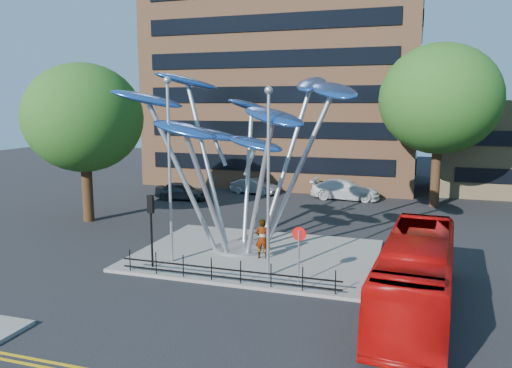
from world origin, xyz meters
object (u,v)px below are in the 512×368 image
(leaf_sculpture, at_px, (241,120))
(parked_car_mid, at_px, (254,186))
(tree_left, at_px, (84,118))
(pedestrian, at_px, (262,239))
(street_lamp_right, at_px, (268,165))
(street_lamp_left, at_px, (169,155))
(tree_right, at_px, (440,99))
(red_bus, at_px, (416,275))
(no_entry_sign_island, at_px, (299,245))
(traffic_light_island, at_px, (151,215))
(parked_car_right, at_px, (345,190))
(parked_car_left, at_px, (182,191))

(leaf_sculpture, xyz_separation_m, parked_car_mid, (-4.59, 16.32, -6.20))
(tree_left, height_order, pedestrian, tree_left)
(tree_left, xyz_separation_m, street_lamp_right, (14.50, -7.00, -1.70))
(parked_car_mid, bearing_deg, street_lamp_left, -164.13)
(leaf_sculpture, height_order, pedestrian, leaf_sculpture)
(tree_left, relative_size, street_lamp_left, 1.17)
(tree_right, height_order, parked_car_mid, tree_right)
(red_bus, bearing_deg, no_entry_sign_island, 169.53)
(tree_right, bearing_deg, street_lamp_right, -111.54)
(tree_right, bearing_deg, traffic_light_island, -123.69)
(no_entry_sign_island, height_order, parked_car_right, no_entry_sign_island)
(street_lamp_right, relative_size, traffic_light_island, 2.42)
(leaf_sculpture, height_order, parked_car_right, leaf_sculpture)
(tree_right, relative_size, traffic_light_island, 3.54)
(tree_left, relative_size, pedestrian, 5.21)
(parked_car_left, bearing_deg, street_lamp_right, -145.17)
(street_lamp_left, bearing_deg, leaf_sculpture, 52.60)
(tree_right, xyz_separation_m, traffic_light_island, (-13.00, -19.50, -5.42))
(street_lamp_right, bearing_deg, tree_left, 154.23)
(parked_car_left, relative_size, parked_car_right, 0.77)
(tree_right, bearing_deg, street_lamp_left, -124.05)
(tree_right, bearing_deg, red_bus, -93.45)
(street_lamp_right, bearing_deg, traffic_light_island, -174.81)
(red_bus, xyz_separation_m, pedestrian, (-7.24, 4.06, -0.31))
(leaf_sculpture, relative_size, parked_car_left, 2.98)
(no_entry_sign_island, height_order, parked_car_mid, no_entry_sign_island)
(no_entry_sign_island, height_order, parked_car_left, no_entry_sign_island)
(leaf_sculpture, height_order, no_entry_sign_island, leaf_sculpture)
(street_lamp_left, xyz_separation_m, street_lamp_right, (5.00, -0.50, -0.26))
(street_lamp_right, height_order, parked_car_right, street_lamp_right)
(traffic_light_island, relative_size, parked_car_mid, 0.85)
(street_lamp_right, relative_size, parked_car_mid, 2.05)
(traffic_light_island, height_order, parked_car_left, traffic_light_island)
(tree_right, bearing_deg, parked_car_right, 172.64)
(red_bus, bearing_deg, pedestrian, 154.77)
(pedestrian, relative_size, parked_car_left, 0.46)
(parked_car_mid, bearing_deg, street_lamp_right, -150.75)
(parked_car_left, bearing_deg, red_bus, -136.17)
(traffic_light_island, bearing_deg, pedestrian, 32.24)
(tree_left, height_order, red_bus, tree_left)
(pedestrian, xyz_separation_m, parked_car_mid, (-6.17, 17.66, -0.47))
(tree_left, distance_m, parked_car_left, 10.88)
(tree_left, relative_size, no_entry_sign_island, 4.21)
(street_lamp_left, relative_size, pedestrian, 4.44)
(street_lamp_left, height_order, parked_car_mid, street_lamp_left)
(tree_left, relative_size, street_lamp_right, 1.24)
(parked_car_left, distance_m, parked_car_right, 13.29)
(street_lamp_left, bearing_deg, no_entry_sign_island, -8.61)
(red_bus, bearing_deg, parked_car_mid, 125.73)
(red_bus, bearing_deg, street_lamp_right, 168.71)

